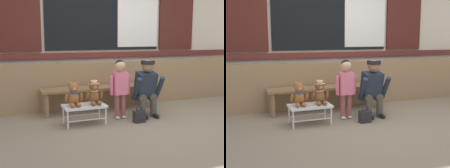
{
  "view_description": "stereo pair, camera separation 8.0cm",
  "coord_description": "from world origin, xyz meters",
  "views": [
    {
      "loc": [
        -2.06,
        -3.79,
        1.32
      ],
      "look_at": [
        -0.32,
        0.62,
        0.55
      ],
      "focal_mm": 46.95,
      "sensor_mm": 36.0,
      "label": 1
    },
    {
      "loc": [
        -1.98,
        -3.82,
        1.32
      ],
      "look_at": [
        -0.32,
        0.62,
        0.55
      ],
      "focal_mm": 46.95,
      "sensor_mm": 36.0,
      "label": 2
    }
  ],
  "objects": [
    {
      "name": "teddy_bear_with_hat",
      "position": [
        -0.71,
        0.37,
        0.47
      ],
      "size": [
        0.28,
        0.27,
        0.36
      ],
      "color": "brown",
      "rests_on": "small_display_bench"
    },
    {
      "name": "shop_facade",
      "position": [
        0.0,
        1.94,
        1.63
      ],
      "size": [
        6.82,
        0.26,
        3.23
      ],
      "color": "beige",
      "rests_on": "ground"
    },
    {
      "name": "ground_plane",
      "position": [
        0.0,
        0.0,
        0.0
      ],
      "size": [
        60.0,
        60.0,
        0.0
      ],
      "primitive_type": "plane",
      "color": "#84725B"
    },
    {
      "name": "adult_crouching",
      "position": [
        0.24,
        0.46,
        0.48
      ],
      "size": [
        0.5,
        0.49,
        0.95
      ],
      "color": "#4C473D",
      "rests_on": "ground"
    },
    {
      "name": "brick_low_wall",
      "position": [
        0.0,
        1.43,
        0.42
      ],
      "size": [
        6.68,
        0.25,
        0.85
      ],
      "primitive_type": "cube",
      "color": "#997551",
      "rests_on": "ground"
    },
    {
      "name": "handbag_on_ground",
      "position": [
        -0.05,
        0.15,
        0.1
      ],
      "size": [
        0.18,
        0.11,
        0.27
      ],
      "color": "#232328",
      "rests_on": "ground"
    },
    {
      "name": "teddy_bear_plain",
      "position": [
        -1.03,
        0.37,
        0.46
      ],
      "size": [
        0.28,
        0.26,
        0.36
      ],
      "color": "#93562D",
      "rests_on": "small_display_bench"
    },
    {
      "name": "child_standing",
      "position": [
        -0.24,
        0.47,
        0.59
      ],
      "size": [
        0.35,
        0.18,
        0.96
      ],
      "color": "#994C4C",
      "rests_on": "ground"
    },
    {
      "name": "wooden_bench_long",
      "position": [
        -0.37,
        1.06,
        0.37
      ],
      "size": [
        2.1,
        0.4,
        0.44
      ],
      "color": "#8E6642",
      "rests_on": "ground"
    },
    {
      "name": "small_display_bench",
      "position": [
        -0.87,
        0.37,
        0.27
      ],
      "size": [
        0.64,
        0.36,
        0.3
      ],
      "color": "silver",
      "rests_on": "ground"
    }
  ]
}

